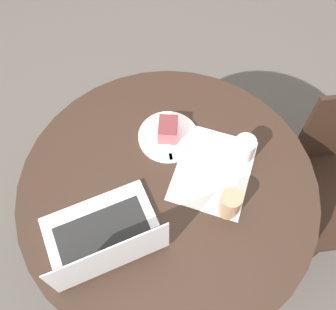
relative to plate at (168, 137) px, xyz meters
name	(u,v)px	position (x,y,z in m)	size (l,w,h in m)	color
ground_plane	(168,251)	(0.19, 0.04, -0.77)	(12.00, 12.00, 0.00)	#4C4742
dining_table	(168,202)	(0.19, 0.04, -0.15)	(1.00, 1.00, 0.77)	black
paper_document	(213,170)	(0.10, 0.18, 0.00)	(0.34, 0.28, 0.00)	white
plate	(168,137)	(0.00, 0.00, 0.00)	(0.21, 0.21, 0.01)	white
cake_slice	(168,129)	(0.00, 0.00, 0.04)	(0.09, 0.08, 0.07)	#B74C51
fork	(169,144)	(0.03, 0.01, 0.01)	(0.17, 0.07, 0.00)	silver
coffee_glass	(230,204)	(0.23, 0.24, 0.05)	(0.07, 0.07, 0.10)	#997556
water_glass	(243,151)	(0.04, 0.26, 0.05)	(0.07, 0.07, 0.12)	silver
laptop	(104,238)	(0.41, -0.12, 0.03)	(0.39, 0.42, 0.21)	silver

